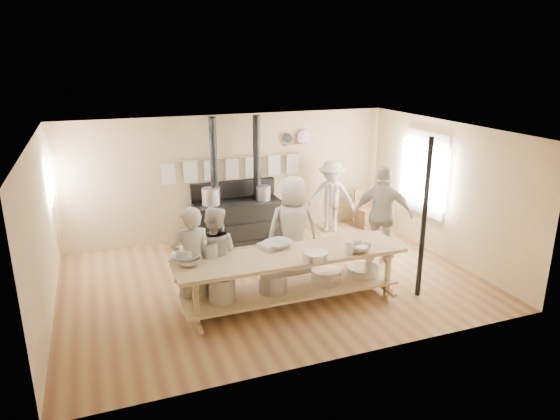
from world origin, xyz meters
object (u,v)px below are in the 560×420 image
at_px(prep_table, 291,274).
at_px(cook_by_window, 331,196).
at_px(cook_center, 293,228).
at_px(cook_left, 214,256).
at_px(roasting_pan, 273,245).
at_px(cook_far_left, 192,261).
at_px(cook_right, 383,214).
at_px(chair, 365,216).
at_px(stove, 237,217).

distance_m(prep_table, cook_by_window, 3.55).
distance_m(prep_table, cook_center, 1.07).
xyz_separation_m(prep_table, cook_left, (-1.08, 0.49, 0.27)).
height_order(cook_center, cook_by_window, cook_center).
height_order(cook_left, roasting_pan, cook_left).
height_order(cook_far_left, cook_left, cook_far_left).
relative_size(prep_table, cook_center, 1.97).
distance_m(cook_center, cook_right, 1.85).
height_order(cook_center, chair, cook_center).
xyz_separation_m(cook_center, roasting_pan, (-0.58, -0.58, -0.02)).
xyz_separation_m(cook_far_left, cook_left, (0.38, 0.21, -0.05)).
xyz_separation_m(cook_by_window, roasting_pan, (-2.27, -2.52, 0.10)).
distance_m(prep_table, cook_right, 2.50).
relative_size(prep_table, roasting_pan, 8.55).
distance_m(prep_table, cook_left, 1.22).
bearing_deg(prep_table, cook_far_left, 169.21).
relative_size(cook_far_left, chair, 1.98).
bearing_deg(cook_by_window, stove, -154.97).
bearing_deg(roasting_pan, cook_left, 170.16).
bearing_deg(cook_by_window, cook_left, -113.73).
distance_m(cook_by_window, roasting_pan, 3.39).
bearing_deg(prep_table, cook_right, 24.37).
bearing_deg(cook_far_left, prep_table, 167.34).
relative_size(cook_center, chair, 2.15).
bearing_deg(chair, stove, 165.25).
xyz_separation_m(prep_table, cook_right, (2.25, 1.02, 0.40)).
xyz_separation_m(cook_far_left, cook_by_window, (3.56, 2.57, -0.04)).
distance_m(stove, cook_right, 3.03).
bearing_deg(cook_far_left, stove, -120.07).
relative_size(prep_table, cook_left, 2.28).
bearing_deg(cook_left, prep_table, -179.22).
relative_size(stove, cook_right, 1.42).
bearing_deg(cook_left, cook_far_left, 53.44).
xyz_separation_m(cook_center, cook_by_window, (1.69, 1.94, -0.11)).
xyz_separation_m(prep_table, roasting_pan, (-0.18, 0.33, 0.38)).
relative_size(cook_far_left, roasting_pan, 4.00).
distance_m(stove, chair, 2.99).
xyz_separation_m(stove, roasting_pan, (-0.18, -2.69, 0.38)).
bearing_deg(stove, chair, -2.91).
xyz_separation_m(prep_table, cook_far_left, (-1.47, 0.28, 0.32)).
relative_size(cook_right, roasting_pan, 4.36).
bearing_deg(stove, prep_table, -90.04).
relative_size(cook_right, cook_by_window, 1.15).
height_order(stove, prep_table, stove).
xyz_separation_m(cook_far_left, cook_right, (3.72, 0.74, 0.08)).
relative_size(cook_by_window, chair, 1.88).
distance_m(cook_right, chair, 2.09).
xyz_separation_m(stove, chair, (2.97, -0.15, -0.27)).
height_order(stove, cook_right, stove).
bearing_deg(cook_left, cook_by_window, -118.33).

